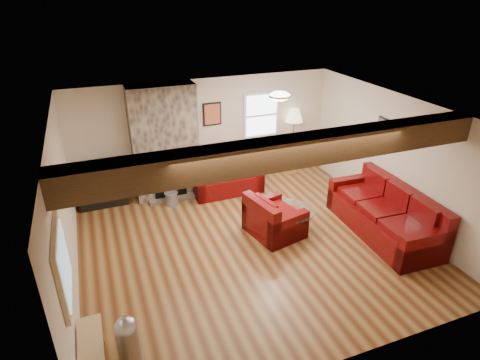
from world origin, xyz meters
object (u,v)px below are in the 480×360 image
(sofa_three, at_px, (384,211))
(armchair_red, at_px, (275,215))
(loveseat, at_px, (226,174))
(floor_lamp, at_px, (294,119))
(tv_cabinet, at_px, (103,194))
(coffee_table, at_px, (290,220))
(television, at_px, (99,173))

(sofa_three, distance_m, armchair_red, 2.06)
(loveseat, bearing_deg, floor_lamp, 9.54)
(floor_lamp, bearing_deg, tv_cabinet, -179.75)
(tv_cabinet, bearing_deg, coffee_table, -35.42)
(armchair_red, xyz_separation_m, television, (-2.97, 2.33, 0.36))
(armchair_red, distance_m, tv_cabinet, 3.78)
(coffee_table, height_order, floor_lamp, floor_lamp)
(coffee_table, relative_size, tv_cabinet, 0.91)
(loveseat, distance_m, coffee_table, 2.14)
(sofa_three, distance_m, tv_cabinet, 5.77)
(floor_lamp, bearing_deg, television, -179.75)
(sofa_three, bearing_deg, armchair_red, -107.86)
(sofa_three, height_order, armchair_red, sofa_three)
(armchair_red, height_order, floor_lamp, floor_lamp)
(sofa_three, bearing_deg, floor_lamp, -171.12)
(loveseat, height_order, television, television)
(coffee_table, bearing_deg, sofa_three, -23.74)
(sofa_three, relative_size, coffee_table, 2.64)
(armchair_red, relative_size, television, 1.11)
(armchair_red, relative_size, coffee_table, 1.07)
(television, xyz_separation_m, floor_lamp, (4.56, 0.02, 0.66))
(tv_cabinet, bearing_deg, loveseat, -6.36)
(armchair_red, bearing_deg, sofa_three, -122.96)
(armchair_red, relative_size, floor_lamp, 0.59)
(loveseat, height_order, armchair_red, loveseat)
(coffee_table, distance_m, floor_lamp, 2.93)
(sofa_three, relative_size, loveseat, 1.54)
(loveseat, distance_m, tv_cabinet, 2.71)
(armchair_red, distance_m, floor_lamp, 3.01)
(coffee_table, xyz_separation_m, tv_cabinet, (-3.30, 2.34, 0.03))
(sofa_three, height_order, tv_cabinet, sofa_three)
(sofa_three, relative_size, floor_lamp, 1.45)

